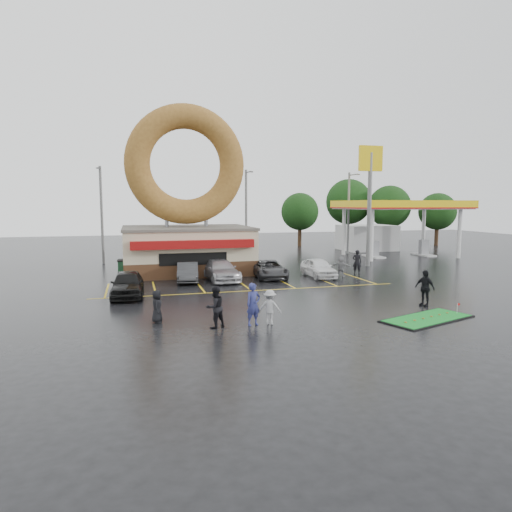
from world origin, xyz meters
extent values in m
plane|color=black|center=(0.00, 0.00, 0.00)|extent=(120.00, 120.00, 0.00)
cube|color=#472B19|center=(-3.00, 13.00, 0.60)|extent=(10.00, 8.00, 1.20)
cube|color=beige|center=(-3.00, 13.00, 2.35)|extent=(10.00, 8.00, 2.30)
cube|color=#59544C|center=(-3.00, 13.00, 3.60)|extent=(10.20, 8.20, 0.20)
cube|color=maroon|center=(-3.00, 8.70, 2.60)|extent=(9.00, 0.60, 0.60)
cylinder|color=slate|center=(-4.60, 13.00, 4.30)|extent=(0.30, 0.30, 1.20)
cylinder|color=slate|center=(-1.40, 13.00, 4.30)|extent=(0.30, 0.30, 1.20)
torus|color=brown|center=(-3.00, 13.00, 8.70)|extent=(9.60, 2.00, 9.60)
cylinder|color=silver|center=(15.00, 15.00, 2.50)|extent=(0.40, 0.40, 5.00)
cylinder|color=silver|center=(25.00, 15.00, 2.50)|extent=(0.40, 0.40, 5.00)
cylinder|color=silver|center=(15.00, 21.00, 2.50)|extent=(0.40, 0.40, 5.00)
cylinder|color=silver|center=(25.00, 21.00, 2.50)|extent=(0.40, 0.40, 5.00)
cube|color=silver|center=(20.00, 18.00, 5.25)|extent=(12.00, 8.00, 0.50)
cube|color=yellow|center=(20.00, 18.00, 5.55)|extent=(12.30, 8.30, 0.70)
cube|color=#99999E|center=(17.00, 18.00, 0.90)|extent=(0.90, 0.60, 1.60)
cube|color=#99999E|center=(23.00, 18.00, 0.90)|extent=(0.90, 0.60, 1.60)
cube|color=silver|center=(20.00, 25.00, 1.50)|extent=(6.00, 5.00, 3.00)
cylinder|color=slate|center=(13.00, 12.00, 5.00)|extent=(0.36, 0.36, 10.00)
cube|color=yellow|center=(13.00, 12.00, 9.50)|extent=(2.20, 0.30, 2.20)
cylinder|color=slate|center=(-10.00, 20.00, 4.50)|extent=(0.24, 0.24, 9.00)
cylinder|color=slate|center=(-10.00, 19.00, 8.70)|extent=(0.12, 2.00, 0.12)
cube|color=slate|center=(-10.00, 18.00, 8.65)|extent=(0.40, 0.18, 0.12)
cylinder|color=slate|center=(4.00, 21.00, 4.50)|extent=(0.24, 0.24, 9.00)
cylinder|color=slate|center=(4.00, 20.00, 8.70)|extent=(0.12, 2.00, 0.12)
cube|color=slate|center=(4.00, 19.00, 8.65)|extent=(0.40, 0.18, 0.12)
cylinder|color=slate|center=(16.00, 22.00, 4.50)|extent=(0.24, 0.24, 9.00)
cylinder|color=slate|center=(16.00, 21.00, 8.70)|extent=(0.12, 2.00, 0.12)
cube|color=slate|center=(16.00, 20.00, 8.65)|extent=(0.40, 0.18, 0.12)
cylinder|color=#332114|center=(26.00, 30.00, 1.44)|extent=(0.50, 0.50, 2.88)
sphere|color=black|center=(26.00, 30.00, 5.20)|extent=(5.60, 5.60, 5.60)
cylinder|color=#332114|center=(32.00, 28.00, 1.26)|extent=(0.50, 0.50, 2.52)
sphere|color=black|center=(32.00, 28.00, 4.55)|extent=(4.90, 4.90, 4.90)
cylinder|color=#332114|center=(22.00, 34.00, 1.62)|extent=(0.50, 0.50, 3.24)
sphere|color=black|center=(22.00, 34.00, 5.85)|extent=(6.30, 6.30, 6.30)
cylinder|color=#332114|center=(14.00, 32.00, 1.26)|extent=(0.50, 0.50, 2.52)
sphere|color=black|center=(14.00, 32.00, 4.55)|extent=(4.90, 4.90, 4.90)
imported|color=black|center=(-7.67, 3.50, 0.78)|extent=(2.06, 4.68, 1.57)
imported|color=#2D2D30|center=(-3.56, 8.00, 0.69)|extent=(1.92, 4.32, 1.38)
imported|color=#A2A1A6|center=(-1.16, 8.00, 0.74)|extent=(2.45, 5.21, 1.47)
imported|color=#313134|center=(2.56, 8.00, 0.67)|extent=(2.57, 4.95, 1.33)
imported|color=white|center=(6.27, 7.35, 0.72)|extent=(1.78, 4.27, 1.45)
imported|color=navy|center=(-2.04, -4.71, 0.98)|extent=(0.81, 0.64, 1.96)
imported|color=black|center=(-3.82, -4.70, 0.95)|extent=(1.15, 1.06, 1.89)
imported|color=#9B9B9E|center=(-1.27, -4.76, 0.81)|extent=(1.19, 0.96, 1.62)
imported|color=black|center=(-6.28, -3.08, 0.77)|extent=(0.60, 0.82, 1.55)
imported|color=black|center=(8.00, -3.30, 0.99)|extent=(0.88, 1.26, 1.98)
imported|color=gray|center=(8.09, 7.24, 0.78)|extent=(1.38, 1.31, 1.56)
imported|color=black|center=(9.80, 7.94, 0.97)|extent=(0.85, 0.77, 1.94)
cube|color=#184024|center=(-7.50, 10.90, 0.65)|extent=(1.83, 1.25, 1.30)
cube|color=black|center=(6.36, -5.87, 0.03)|extent=(5.20, 3.52, 0.05)
cube|color=#157E27|center=(6.36, -5.87, 0.06)|extent=(4.92, 3.25, 0.03)
cylinder|color=silver|center=(8.31, -5.54, 0.33)|extent=(0.02, 0.02, 0.54)
cube|color=red|center=(8.38, -5.54, 0.54)|extent=(0.14, 0.01, 0.10)
camera|label=1|loc=(-7.27, -24.49, 5.55)|focal=32.00mm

